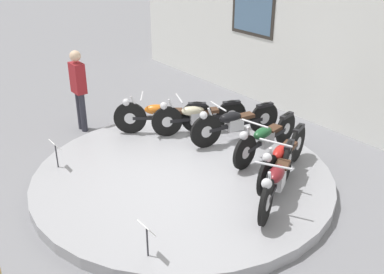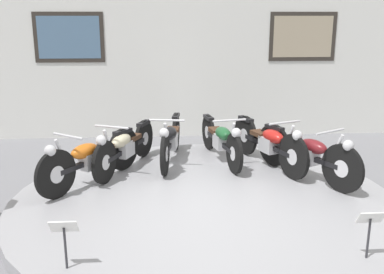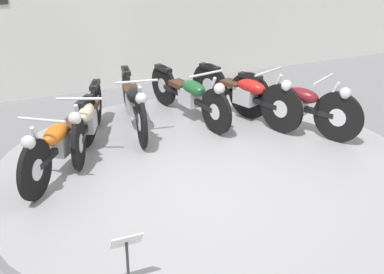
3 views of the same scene
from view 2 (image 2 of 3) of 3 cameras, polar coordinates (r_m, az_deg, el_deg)
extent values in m
plane|color=slate|center=(6.10, 1.57, -9.32)|extent=(60.00, 60.00, 0.00)
cylinder|color=#99999E|center=(6.06, 1.58, -8.50)|extent=(5.11, 5.11, 0.19)
cube|color=silver|center=(9.53, -0.58, 11.46)|extent=(14.00, 0.20, 3.82)
cube|color=#2D2823|center=(9.58, -15.36, 12.10)|extent=(1.40, 0.02, 1.00)
cube|color=slate|center=(9.58, -15.37, 12.10)|extent=(1.24, 0.02, 0.84)
cube|color=#2D2823|center=(9.84, 13.89, 12.26)|extent=(1.40, 0.02, 1.00)
cube|color=tan|center=(9.84, 13.89, 12.26)|extent=(1.24, 0.02, 0.84)
cylinder|color=black|center=(6.15, -16.90, -4.55)|extent=(0.43, 0.57, 0.66)
cylinder|color=silver|center=(6.15, -16.90, -4.55)|extent=(0.19, 0.23, 0.23)
cylinder|color=black|center=(7.05, -8.71, -1.53)|extent=(0.43, 0.57, 0.66)
cylinder|color=silver|center=(7.05, -8.71, -1.53)|extent=(0.19, 0.23, 0.23)
cube|color=black|center=(6.58, -12.52, -2.95)|extent=(0.78, 1.05, 0.07)
cube|color=silver|center=(6.55, -12.77, -2.87)|extent=(0.35, 0.38, 0.24)
ellipsoid|color=#D16619|center=(6.44, -13.48, -1.74)|extent=(0.46, 0.52, 0.20)
cube|color=#472D1E|center=(6.69, -11.28, -1.32)|extent=(0.35, 0.38, 0.07)
cube|color=black|center=(6.98, -8.80, 0.68)|extent=(0.29, 0.35, 0.06)
cylinder|color=silver|center=(6.18, -16.02, -2.43)|extent=(0.18, 0.23, 0.54)
cylinder|color=silver|center=(6.18, -15.46, 0.12)|extent=(0.46, 0.34, 0.03)
sphere|color=silver|center=(6.01, -17.58, -1.65)|extent=(0.15, 0.15, 0.15)
cylinder|color=black|center=(6.53, -11.07, -3.16)|extent=(0.29, 0.60, 0.63)
cylinder|color=silver|center=(6.53, -11.07, -3.16)|extent=(0.14, 0.23, 0.22)
cylinder|color=black|center=(7.68, -6.13, -0.20)|extent=(0.29, 0.60, 0.63)
cylinder|color=silver|center=(7.68, -6.13, -0.20)|extent=(0.14, 0.23, 0.22)
cube|color=black|center=(7.10, -8.40, -1.56)|extent=(0.54, 1.17, 0.07)
cube|color=silver|center=(7.06, -8.55, -1.49)|extent=(0.31, 0.37, 0.24)
ellipsoid|color=beige|center=(6.93, -8.98, -0.45)|extent=(0.39, 0.53, 0.20)
cube|color=#472D1E|center=(7.25, -7.66, -0.03)|extent=(0.31, 0.37, 0.07)
cube|color=black|center=(7.61, -6.19, 1.74)|extent=(0.23, 0.37, 0.06)
cylinder|color=silver|center=(6.60, -10.52, -1.14)|extent=(0.14, 0.25, 0.54)
cylinder|color=silver|center=(6.62, -10.18, 1.27)|extent=(0.51, 0.24, 0.03)
sphere|color=silver|center=(6.39, -11.49, -0.43)|extent=(0.15, 0.15, 0.15)
cylinder|color=black|center=(6.75, -3.45, -2.16)|extent=(0.16, 0.66, 0.66)
cylinder|color=silver|center=(6.75, -3.45, -2.16)|extent=(0.10, 0.24, 0.23)
cylinder|color=black|center=(8.04, -2.04, 0.70)|extent=(0.16, 0.66, 0.66)
cylinder|color=silver|center=(8.04, -2.04, 0.70)|extent=(0.10, 0.24, 0.23)
cube|color=black|center=(7.39, -2.69, -0.61)|extent=(0.26, 1.24, 0.07)
cube|color=silver|center=(7.35, -2.73, -0.54)|extent=(0.25, 0.35, 0.24)
ellipsoid|color=black|center=(7.21, -2.85, 0.47)|extent=(0.29, 0.51, 0.20)
cube|color=#472D1E|center=(7.57, -2.48, 0.86)|extent=(0.25, 0.35, 0.07)
cube|color=black|center=(7.98, -2.06, 2.64)|extent=(0.15, 0.37, 0.06)
cylinder|color=silver|center=(6.84, -3.29, -0.19)|extent=(0.08, 0.25, 0.54)
cylinder|color=silver|center=(6.88, -3.20, 2.14)|extent=(0.54, 0.11, 0.03)
sphere|color=silver|center=(6.60, -3.57, 0.51)|extent=(0.15, 0.15, 0.15)
cylinder|color=black|center=(6.85, 5.40, -2.10)|extent=(0.18, 0.62, 0.62)
cylinder|color=silver|center=(6.85, 5.40, -2.10)|extent=(0.11, 0.23, 0.22)
cylinder|color=black|center=(8.08, 2.09, 0.64)|extent=(0.18, 0.62, 0.62)
cylinder|color=silver|center=(8.08, 2.09, 0.64)|extent=(0.11, 0.23, 0.22)
cube|color=black|center=(7.46, 3.61, -0.62)|extent=(0.31, 1.23, 0.07)
cube|color=silver|center=(7.42, 3.71, -0.55)|extent=(0.26, 0.35, 0.24)
ellipsoid|color=#1E562D|center=(7.28, 3.98, 0.45)|extent=(0.31, 0.51, 0.20)
cube|color=#472D1E|center=(7.62, 3.10, 0.83)|extent=(0.26, 0.35, 0.07)
cube|color=black|center=(8.02, 2.11, 2.47)|extent=(0.17, 0.37, 0.06)
cylinder|color=silver|center=(6.93, 5.01, -0.17)|extent=(0.09, 0.25, 0.54)
cylinder|color=silver|center=(6.96, 4.76, 2.12)|extent=(0.54, 0.14, 0.03)
sphere|color=silver|center=(6.70, 5.65, 0.53)|extent=(0.15, 0.15, 0.15)
cylinder|color=black|center=(6.73, 12.75, -2.48)|extent=(0.29, 0.65, 0.68)
cylinder|color=silver|center=(6.73, 12.75, -2.48)|extent=(0.15, 0.25, 0.24)
cylinder|color=black|center=(7.80, 6.79, 0.22)|extent=(0.29, 0.65, 0.68)
cylinder|color=silver|center=(7.80, 6.79, 0.22)|extent=(0.15, 0.25, 0.24)
cube|color=black|center=(7.26, 9.55, -1.03)|extent=(0.51, 1.19, 0.07)
cube|color=silver|center=(7.22, 9.73, -0.96)|extent=(0.30, 0.37, 0.24)
ellipsoid|color=red|center=(7.10, 10.24, 0.08)|extent=(0.38, 0.53, 0.20)
cube|color=#472D1E|center=(7.39, 8.65, 0.44)|extent=(0.30, 0.37, 0.07)
cube|color=black|center=(7.73, 6.85, 2.29)|extent=(0.22, 0.37, 0.06)
cylinder|color=silver|center=(6.79, 12.10, -0.53)|extent=(0.13, 0.25, 0.54)
cylinder|color=silver|center=(6.81, 11.68, 1.80)|extent=(0.52, 0.22, 0.03)
sphere|color=silver|center=(6.60, 13.23, 0.20)|extent=(0.15, 0.15, 0.15)
cylinder|color=black|center=(6.41, 18.55, -3.81)|extent=(0.38, 0.62, 0.68)
cylinder|color=silver|center=(6.41, 18.55, -3.81)|extent=(0.17, 0.24, 0.24)
cylinder|color=black|center=(7.28, 10.33, -1.02)|extent=(0.38, 0.62, 0.68)
cylinder|color=silver|center=(7.28, 10.33, -1.02)|extent=(0.17, 0.24, 0.24)
cube|color=black|center=(6.82, 14.17, -2.33)|extent=(0.66, 1.12, 0.07)
cube|color=silver|center=(6.79, 14.43, -2.26)|extent=(0.33, 0.38, 0.24)
ellipsoid|color=maroon|center=(6.68, 15.14, -1.16)|extent=(0.43, 0.53, 0.20)
cube|color=#472D1E|center=(6.93, 12.93, -0.78)|extent=(0.33, 0.38, 0.07)
cube|color=black|center=(7.20, 10.43, 1.18)|extent=(0.26, 0.36, 0.06)
cylinder|color=silver|center=(6.44, 17.68, -1.79)|extent=(0.16, 0.24, 0.54)
cylinder|color=silver|center=(6.44, 17.13, 0.66)|extent=(0.49, 0.29, 0.03)
sphere|color=silver|center=(6.28, 19.23, -1.02)|extent=(0.15, 0.15, 0.15)
cylinder|color=#333338|center=(4.53, -15.77, -13.45)|extent=(0.02, 0.02, 0.42)
cube|color=white|center=(4.43, -15.98, -10.89)|extent=(0.26, 0.11, 0.15)
cylinder|color=#333338|center=(4.86, 21.48, -11.91)|extent=(0.02, 0.02, 0.42)
cube|color=white|center=(4.77, 21.75, -9.49)|extent=(0.26, 0.11, 0.15)
camera|label=1|loc=(6.35, 75.72, 18.00)|focal=42.00mm
camera|label=3|loc=(1.98, -85.36, 18.67)|focal=50.00mm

